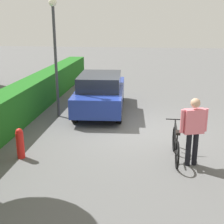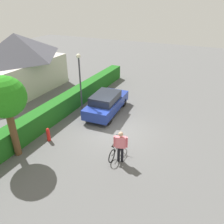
{
  "view_description": "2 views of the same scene",
  "coord_description": "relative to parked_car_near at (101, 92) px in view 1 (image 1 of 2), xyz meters",
  "views": [
    {
      "loc": [
        -9.45,
        -0.24,
        3.46
      ],
      "look_at": [
        -0.89,
        0.79,
        0.83
      ],
      "focal_mm": 48.87,
      "sensor_mm": 36.0,
      "label": 1
    },
    {
      "loc": [
        -10.19,
        -4.62,
        7.12
      ],
      "look_at": [
        0.15,
        0.32,
        1.15
      ],
      "focal_mm": 34.96,
      "sensor_mm": 36.0,
      "label": 2
    }
  ],
  "objects": [
    {
      "name": "ground_plane",
      "position": [
        -1.89,
        -1.57,
        -0.77
      ],
      "size": [
        60.0,
        60.0,
        0.0
      ],
      "primitive_type": "plane",
      "color": "#575757"
    },
    {
      "name": "fire_hydrant",
      "position": [
        -4.42,
        1.4,
        -0.35
      ],
      "size": [
        0.2,
        0.2,
        0.81
      ],
      "color": "red",
      "rests_on": "ground"
    },
    {
      "name": "bicycle",
      "position": [
        -4.01,
        -2.57,
        -0.39
      ],
      "size": [
        1.71,
        0.5,
        0.92
      ],
      "color": "black",
      "rests_on": "ground"
    },
    {
      "name": "street_lamp",
      "position": [
        -0.85,
        1.45,
        1.92
      ],
      "size": [
        0.28,
        0.28,
        4.14
      ],
      "color": "#38383D",
      "rests_on": "ground"
    },
    {
      "name": "parked_car_near",
      "position": [
        0.0,
        0.0,
        0.0
      ],
      "size": [
        4.36,
        1.98,
        1.49
      ],
      "color": "navy",
      "rests_on": "ground"
    },
    {
      "name": "hedge_row",
      "position": [
        -1.89,
        2.66,
        -0.16
      ],
      "size": [
        18.54,
        0.9,
        1.22
      ],
      "primitive_type": "cube",
      "color": "#1C5E1A",
      "rests_on": "ground"
    },
    {
      "name": "person_rider",
      "position": [
        -4.31,
        -2.93,
        0.24
      ],
      "size": [
        0.33,
        0.66,
        1.7
      ],
      "color": "black",
      "rests_on": "ground"
    }
  ]
}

